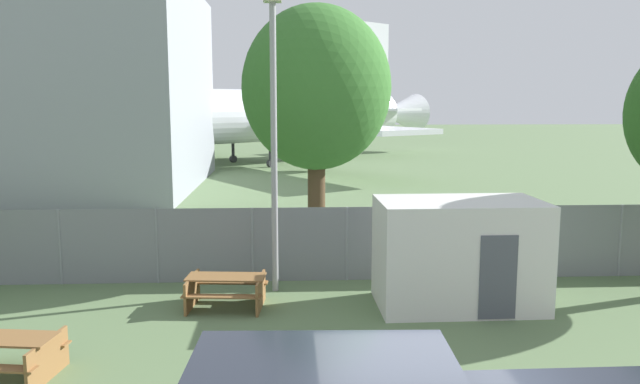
% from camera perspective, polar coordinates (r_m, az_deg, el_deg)
% --- Properties ---
extents(perimeter_fence, '(56.07, 0.07, 2.03)m').
position_cam_1_polar(perimeter_fence, '(16.99, 2.45, -4.75)').
color(perimeter_fence, gray).
rests_on(perimeter_fence, ground).
extents(airplane, '(34.47, 29.43, 11.68)m').
position_cam_1_polar(airplane, '(47.10, -7.55, 6.82)').
color(airplane, silver).
rests_on(airplane, ground).
extents(portable_cabin, '(3.85, 2.25, 2.55)m').
position_cam_1_polar(portable_cabin, '(15.19, 12.57, -5.52)').
color(portable_cabin, silver).
rests_on(portable_cabin, ground).
extents(picnic_bench_near_cabin, '(1.86, 1.61, 0.76)m').
position_cam_1_polar(picnic_bench_near_cabin, '(12.58, -26.72, -13.00)').
color(picnic_bench_near_cabin, brown).
rests_on(picnic_bench_near_cabin, ground).
extents(picnic_bench_open_grass, '(1.95, 1.55, 0.76)m').
position_cam_1_polar(picnic_bench_open_grass, '(15.09, -8.58, -8.64)').
color(picnic_bench_open_grass, brown).
rests_on(picnic_bench_open_grass, ground).
extents(tree_left_of_cabin, '(4.43, 4.43, 7.68)m').
position_cam_1_polar(tree_left_of_cabin, '(18.71, -0.33, 9.40)').
color(tree_left_of_cabin, '#4C3823').
rests_on(tree_left_of_cabin, ground).
extents(light_mast, '(0.44, 0.44, 7.59)m').
position_cam_1_polar(light_mast, '(15.64, -4.27, 7.57)').
color(light_mast, '#99999E').
rests_on(light_mast, ground).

